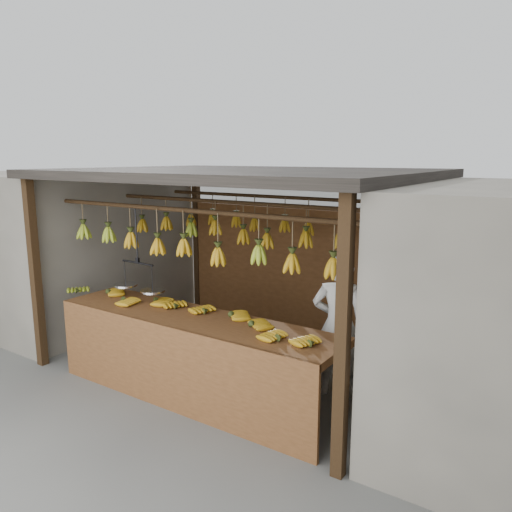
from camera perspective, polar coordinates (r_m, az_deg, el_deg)
The scene contains 8 objects.
ground at distance 6.51m, azimuth -1.50°, elevation -11.74°, with size 80.00×80.00×0.00m, color #5B5B57.
stall at distance 6.29m, azimuth 0.14°, elevation 6.05°, with size 4.30×3.30×2.40m.
neighbor_left at distance 8.70m, azimuth -21.32°, elevation 1.29°, with size 3.00×3.00×2.30m, color slate.
counter at distance 5.28m, azimuth -8.05°, elevation -9.20°, with size 3.57×0.76×0.96m.
hanging_bananas at distance 6.05m, azimuth -1.50°, elevation 2.41°, with size 3.60×2.24×0.39m.
balance_scale at distance 5.92m, azimuth -13.26°, elevation -3.07°, with size 0.72×0.28×0.96m.
vendor at distance 5.44m, azimuth 9.43°, elevation -7.83°, with size 0.57×0.37×1.56m, color white.
bag_bundles at distance 6.60m, azimuth 19.46°, elevation -2.79°, with size 0.08×0.26×1.27m.
Camera 1 is at (3.46, -4.89, 2.55)m, focal length 35.00 mm.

